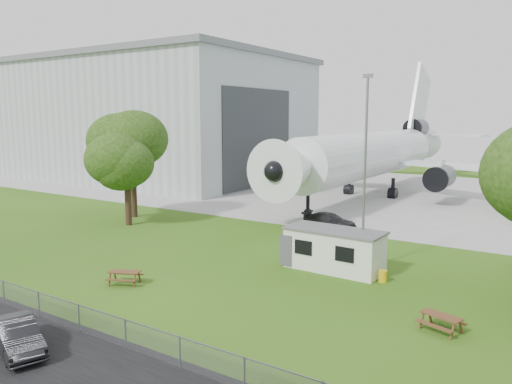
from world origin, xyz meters
The scene contains 13 objects.
ground centered at (0.00, 0.00, 0.00)m, with size 160.00×160.00×0.00m, color #47731C.
concrete_apron centered at (0.00, 38.00, 0.01)m, with size 120.00×46.00×0.03m, color #B7B7B2.
hangar centered at (-37.97, 36.00, 9.41)m, with size 43.00×31.00×18.55m.
airliner centered at (-2.00, 35.86, 5.27)m, with size 46.36×47.73×17.69m.
site_cabin centered at (6.71, 5.26, 1.31)m, with size 6.79×2.89×2.62m.
picnic_west centered at (-2.29, -3.87, 0.00)m, with size 1.80×1.50×0.76m, color brown, non-canonical shape.
picnic_east centered at (14.57, -0.51, 0.00)m, with size 1.80×1.50×0.76m, color brown, non-canonical shape.
fence centered at (0.00, -9.50, 0.00)m, with size 58.00×0.04×1.30m, color gray.
lamp_mast centered at (8.20, 6.20, 6.00)m, with size 0.16×0.16×12.00m, color slate.
tree_west_big centered at (-16.53, 10.29, 7.47)m, with size 7.31×7.31×11.14m.
tree_west_small centered at (-14.21, 7.41, 5.49)m, with size 6.09×6.09×8.56m.
car_centre_sedan centered at (0.46, -12.11, 0.67)m, with size 1.43×4.09×1.35m, color black.
car_apron_van centered at (1.58, 15.66, 0.69)m, with size 1.93×4.76×1.38m, color black.
Camera 1 is at (19.27, -22.92, 9.58)m, focal length 35.00 mm.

